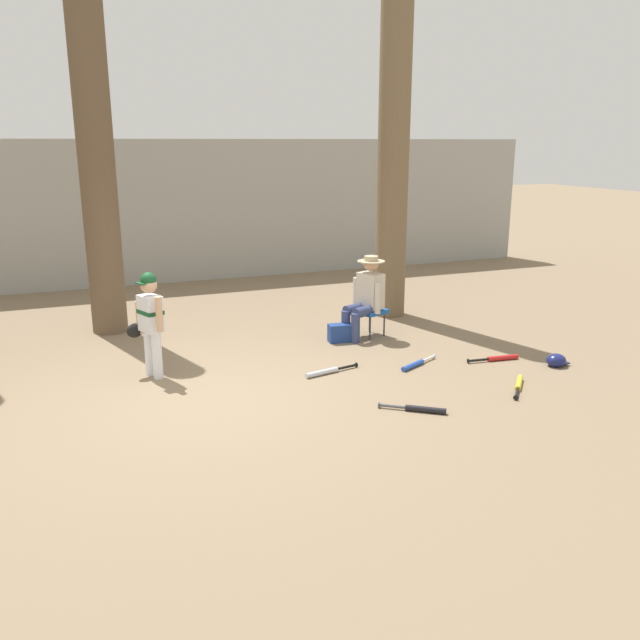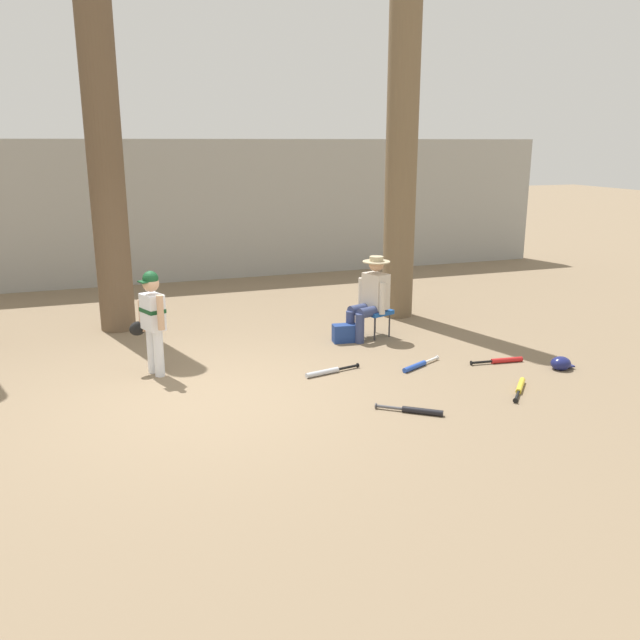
% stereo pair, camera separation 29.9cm
% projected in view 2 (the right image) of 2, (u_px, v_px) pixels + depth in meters
% --- Properties ---
extents(ground_plane, '(60.00, 60.00, 0.00)m').
position_uv_depth(ground_plane, '(207.00, 398.00, 7.49)').
color(ground_plane, '#7F6B51').
extents(concrete_back_wall, '(18.00, 0.36, 2.85)m').
position_uv_depth(concrete_back_wall, '(144.00, 212.00, 13.28)').
color(concrete_back_wall, '#9E9E99').
rests_on(concrete_back_wall, ground).
extents(tree_near_player, '(0.80, 0.80, 5.03)m').
position_uv_depth(tree_near_player, '(108.00, 190.00, 9.72)').
color(tree_near_player, brown).
rests_on(tree_near_player, ground).
extents(tree_behind_spectator, '(0.84, 0.84, 6.05)m').
position_uv_depth(tree_behind_spectator, '(401.00, 156.00, 10.40)').
color(tree_behind_spectator, brown).
rests_on(tree_behind_spectator, ground).
extents(young_ballplayer, '(0.46, 0.56, 1.31)m').
position_uv_depth(young_ballplayer, '(152.00, 316.00, 8.07)').
color(young_ballplayer, white).
rests_on(young_ballplayer, ground).
extents(folding_stool, '(0.51, 0.51, 0.41)m').
position_uv_depth(folding_stool, '(375.00, 313.00, 9.77)').
color(folding_stool, '#194C9E').
rests_on(folding_stool, ground).
extents(seated_spectator, '(0.68, 0.54, 1.20)m').
position_uv_depth(seated_spectator, '(371.00, 295.00, 9.64)').
color(seated_spectator, navy).
rests_on(seated_spectator, ground).
extents(handbag_beside_stool, '(0.36, 0.22, 0.26)m').
position_uv_depth(handbag_beside_stool, '(345.00, 333.00, 9.55)').
color(handbag_beside_stool, navy).
rests_on(handbag_beside_stool, ground).
extents(bat_yellow_trainer, '(0.53, 0.58, 0.07)m').
position_uv_depth(bat_yellow_trainer, '(520.00, 387.00, 7.72)').
color(bat_yellow_trainer, yellow).
rests_on(bat_yellow_trainer, ground).
extents(bat_aluminum_silver, '(0.77, 0.22, 0.07)m').
position_uv_depth(bat_aluminum_silver, '(326.00, 372.00, 8.25)').
color(bat_aluminum_silver, '#B7BCC6').
rests_on(bat_aluminum_silver, ground).
extents(bat_black_composite, '(0.62, 0.49, 0.07)m').
position_uv_depth(bat_black_composite, '(417.00, 411.00, 7.06)').
color(bat_black_composite, black).
rests_on(bat_black_composite, ground).
extents(bat_blue_youth, '(0.68, 0.38, 0.07)m').
position_uv_depth(bat_blue_youth, '(417.00, 365.00, 8.48)').
color(bat_blue_youth, '#2347AD').
rests_on(bat_blue_youth, ground).
extents(bat_red_barrel, '(0.73, 0.14, 0.07)m').
position_uv_depth(bat_red_barrel, '(503.00, 360.00, 8.67)').
color(bat_red_barrel, red).
rests_on(bat_red_barrel, ground).
extents(batting_helmet_navy, '(0.31, 0.24, 0.18)m').
position_uv_depth(batting_helmet_navy, '(561.00, 363.00, 8.42)').
color(batting_helmet_navy, navy).
rests_on(batting_helmet_navy, ground).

